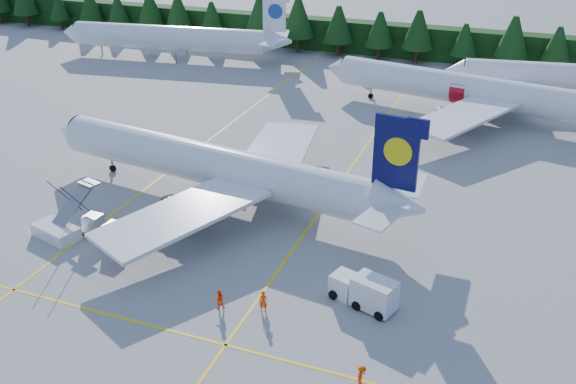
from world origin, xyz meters
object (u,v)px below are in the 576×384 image
(airliner_navy, at_px, (205,164))
(airliner_red, at_px, (456,88))
(airstairs, at_px, (59,227))
(service_truck, at_px, (363,290))

(airliner_navy, relative_size, airliner_red, 1.02)
(airliner_red, xyz_separation_m, airstairs, (-31.05, -49.59, -2.91))
(airliner_navy, height_order, airstairs, airliner_navy)
(airliner_red, xyz_separation_m, service_truck, (-0.52, -49.77, -2.49))
(airstairs, height_order, service_truck, airstairs)
(airliner_navy, height_order, service_truck, airliner_navy)
(airliner_red, height_order, service_truck, airliner_red)
(airliner_red, distance_m, airstairs, 58.59)
(airliner_navy, bearing_deg, airliner_red, 67.46)
(airliner_navy, relative_size, service_truck, 7.40)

